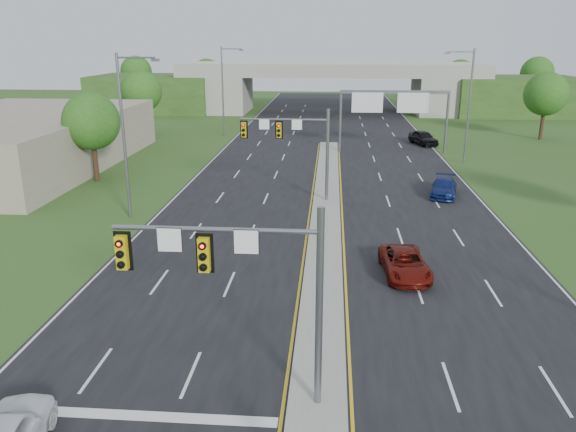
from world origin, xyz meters
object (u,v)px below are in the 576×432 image
(signal_mast_near, at_px, (248,276))
(sign_gantry, at_px, (393,104))
(signal_mast_far, at_px, (297,140))
(overpass, at_px, (331,91))
(car_far_a, at_px, (405,263))
(car_far_b, at_px, (444,187))
(car_far_c, at_px, (423,138))

(signal_mast_near, relative_size, sign_gantry, 0.60)
(signal_mast_far, height_order, overpass, overpass)
(signal_mast_far, relative_size, car_far_a, 1.47)
(car_far_b, bearing_deg, car_far_a, -93.57)
(car_far_a, bearing_deg, overpass, 89.24)
(overpass, bearing_deg, signal_mast_far, -92.35)
(overpass, distance_m, car_far_b, 53.47)
(overpass, distance_m, car_far_a, 68.86)
(car_far_a, height_order, car_far_b, car_far_b)
(sign_gantry, relative_size, car_far_c, 2.43)
(sign_gantry, height_order, overpass, overpass)
(signal_mast_far, height_order, sign_gantry, signal_mast_far)
(car_far_b, bearing_deg, signal_mast_near, -99.05)
(signal_mast_far, xyz_separation_m, sign_gantry, (8.95, 19.99, 0.51))
(car_far_a, relative_size, car_far_b, 1.03)
(car_far_a, height_order, car_far_c, car_far_c)
(signal_mast_near, relative_size, car_far_c, 1.47)
(overpass, distance_m, car_far_c, 31.88)
(sign_gantry, xyz_separation_m, overpass, (-6.68, 35.08, -1.69))
(car_far_b, bearing_deg, overpass, 113.49)
(sign_gantry, bearing_deg, car_far_b, -81.85)
(signal_mast_near, bearing_deg, car_far_b, 67.37)
(signal_mast_near, distance_m, sign_gantry, 45.88)
(sign_gantry, xyz_separation_m, car_far_b, (2.51, -17.51, -4.55))
(sign_gantry, relative_size, overpass, 0.14)
(car_far_b, bearing_deg, signal_mast_far, -154.20)
(sign_gantry, bearing_deg, car_far_c, 50.74)
(car_far_a, distance_m, car_far_b, 16.82)
(signal_mast_near, bearing_deg, overpass, 88.38)
(signal_mast_far, xyz_separation_m, car_far_a, (6.49, -13.59, -4.05))
(signal_mast_near, height_order, signal_mast_far, same)
(sign_gantry, height_order, car_far_b, sign_gantry)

